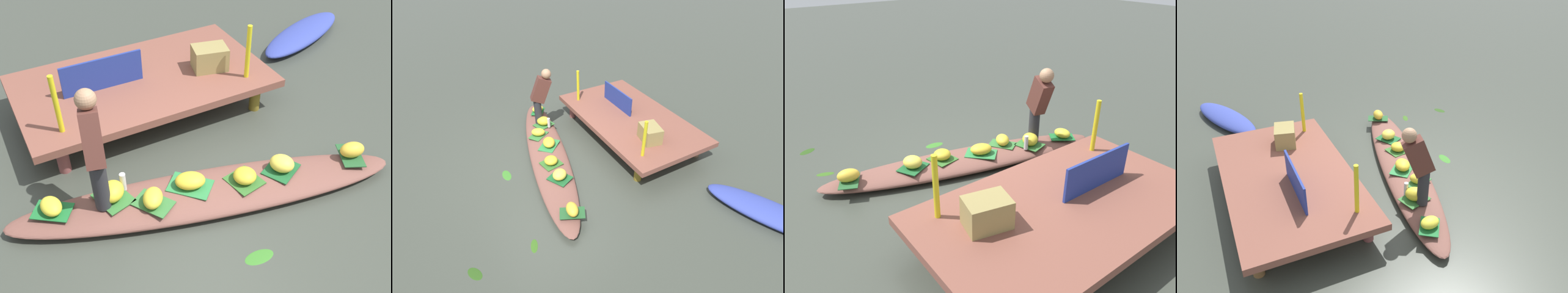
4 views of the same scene
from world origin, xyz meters
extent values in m
plane|color=#3D4239|center=(0.00, 0.00, 0.00)|extent=(40.00, 40.00, 0.00)
cube|color=brown|center=(0.06, 1.89, 0.41)|extent=(3.20, 1.80, 0.10)
cylinder|color=brown|center=(-1.22, 1.17, 0.18)|extent=(0.14, 0.14, 0.36)
cylinder|color=olive|center=(1.34, 1.17, 0.18)|extent=(0.14, 0.14, 0.36)
cylinder|color=brown|center=(-1.22, 2.61, 0.18)|extent=(0.14, 0.14, 0.36)
cylinder|color=brown|center=(1.34, 2.61, 0.18)|extent=(0.14, 0.14, 0.36)
ellipsoid|color=brown|center=(0.00, 0.00, 0.10)|extent=(4.20, 1.69, 0.19)
ellipsoid|color=#3644A3|center=(3.12, 2.43, 0.11)|extent=(2.08, 1.28, 0.21)
cube|color=#23562B|center=(1.64, -0.32, 0.20)|extent=(0.39, 0.46, 0.01)
ellipsoid|color=gold|center=(1.64, -0.32, 0.28)|extent=(0.31, 0.24, 0.17)
cube|color=#326928|center=(0.37, -0.10, 0.20)|extent=(0.37, 0.39, 0.01)
ellipsoid|color=gold|center=(0.37, -0.10, 0.27)|extent=(0.34, 0.34, 0.14)
cube|color=#1B592A|center=(0.82, -0.14, 0.20)|extent=(0.47, 0.44, 0.01)
ellipsoid|color=yellow|center=(0.82, -0.14, 0.28)|extent=(0.34, 0.35, 0.17)
cube|color=#2C7F40|center=(-0.17, 0.10, 0.20)|extent=(0.52, 0.53, 0.01)
ellipsoid|color=gold|center=(-0.17, 0.10, 0.27)|extent=(0.38, 0.33, 0.15)
cube|color=#347135|center=(-0.61, 0.06, 0.20)|extent=(0.42, 0.46, 0.01)
ellipsoid|color=yellow|center=(-0.61, 0.06, 0.27)|extent=(0.31, 0.34, 0.15)
cube|color=#1D6D31|center=(-1.53, 0.43, 0.20)|extent=(0.45, 0.42, 0.01)
ellipsoid|color=yellow|center=(-1.53, 0.43, 0.27)|extent=(0.24, 0.30, 0.14)
cube|color=#326F31|center=(-0.94, 0.32, 0.20)|extent=(0.40, 0.45, 0.01)
ellipsoid|color=yellow|center=(-0.94, 0.32, 0.29)|extent=(0.35, 0.36, 0.18)
cylinder|color=#28282D|center=(-1.06, 0.26, 0.47)|extent=(0.16, 0.16, 0.55)
cube|color=#552C25|center=(-1.03, 0.36, 0.98)|extent=(0.28, 0.49, 0.59)
sphere|color=#9E7556|center=(-1.00, 0.49, 1.32)|extent=(0.20, 0.20, 0.20)
cylinder|color=silver|center=(-0.80, 0.38, 0.30)|extent=(0.06, 0.06, 0.21)
cube|color=navy|center=(-0.44, 1.89, 0.66)|extent=(1.02, 0.04, 0.41)
cylinder|color=yellow|center=(-1.14, 1.29, 0.81)|extent=(0.06, 0.06, 0.70)
cylinder|color=yellow|center=(1.26, 1.29, 0.81)|extent=(0.06, 0.06, 0.70)
cube|color=olive|center=(0.95, 1.69, 0.61)|extent=(0.50, 0.41, 0.31)
ellipsoid|color=#264A15|center=(1.79, -1.89, 0.00)|extent=(0.29, 0.24, 0.01)
ellipsoid|color=#33601B|center=(1.77, -1.02, 0.00)|extent=(0.26, 0.18, 0.01)
ellipsoid|color=#377A27|center=(0.06, -0.88, 0.00)|extent=(0.31, 0.16, 0.01)
camera|label=1|loc=(-1.75, -2.99, 3.67)|focal=43.22mm
camera|label=2|loc=(4.67, -1.77, 3.95)|focal=29.35mm
camera|label=3|loc=(2.74, 4.00, 2.84)|focal=34.83mm
camera|label=4|loc=(-4.85, 2.77, 3.77)|focal=36.73mm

